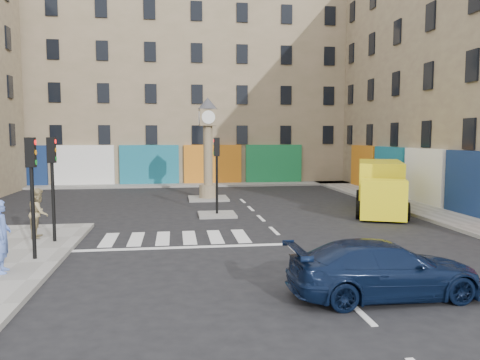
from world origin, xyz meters
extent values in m
plane|color=black|center=(0.00, 0.00, 0.00)|extent=(120.00, 120.00, 0.00)
cube|color=gray|center=(8.70, 10.00, 0.07)|extent=(2.60, 30.00, 0.15)
cube|color=gray|center=(-4.00, 22.20, 0.07)|extent=(32.00, 2.40, 0.15)
cube|color=gray|center=(-2.00, 8.00, 0.06)|extent=(1.80, 1.80, 0.12)
cube|color=gray|center=(-2.00, 14.00, 0.06)|extent=(2.40, 2.40, 0.12)
cube|color=gray|center=(-4.00, 28.00, 8.50)|extent=(32.00, 10.00, 17.00)
cylinder|color=black|center=(-8.30, 0.20, 1.55)|extent=(0.12, 0.12, 2.80)
cube|color=black|center=(-8.30, 0.20, 3.40)|extent=(0.28, 0.22, 0.90)
cylinder|color=black|center=(-8.30, 2.60, 1.55)|extent=(0.12, 0.12, 2.80)
cube|color=black|center=(-8.30, 2.60, 3.40)|extent=(0.28, 0.22, 0.90)
cylinder|color=black|center=(-2.00, 8.00, 1.52)|extent=(0.12, 0.12, 2.80)
cube|color=black|center=(-2.00, 8.00, 3.37)|extent=(0.28, 0.22, 0.90)
cylinder|color=#958561|center=(-2.00, 14.00, 0.52)|extent=(1.10, 1.10, 0.80)
cylinder|color=#958561|center=(-2.00, 14.00, 2.72)|extent=(0.56, 0.56, 3.60)
cube|color=#958561|center=(-2.00, 14.00, 5.02)|extent=(1.00, 1.00, 1.00)
cylinder|color=white|center=(-2.00, 13.48, 5.02)|extent=(0.80, 0.06, 0.80)
cone|color=#333338|center=(-2.00, 14.00, 5.87)|extent=(1.20, 1.20, 0.70)
imported|color=black|center=(0.97, -4.11, 0.68)|extent=(4.74, 2.01, 1.37)
cube|color=yellow|center=(6.83, 9.02, 1.33)|extent=(3.90, 5.54, 2.45)
cube|color=yellow|center=(5.38, 5.46, 1.01)|extent=(2.36, 1.95, 1.81)
cube|color=black|center=(5.36, 5.41, 1.44)|extent=(2.04, 1.57, 0.75)
cylinder|color=black|center=(4.56, 6.26, 0.43)|extent=(0.57, 0.89, 0.85)
cylinder|color=black|center=(6.53, 5.46, 0.43)|extent=(0.57, 0.89, 0.85)
cylinder|color=black|center=(6.32, 10.60, 0.43)|extent=(0.57, 0.89, 0.85)
cylinder|color=black|center=(8.30, 9.80, 0.43)|extent=(0.57, 0.89, 0.85)
imported|color=#5A79CF|center=(-8.74, -1.20, 1.16)|extent=(0.61, 0.81, 2.02)
imported|color=#9C8B60|center=(-9.02, 3.37, 1.06)|extent=(0.76, 0.94, 1.83)
camera|label=1|loc=(-4.01, -14.56, 3.88)|focal=35.00mm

